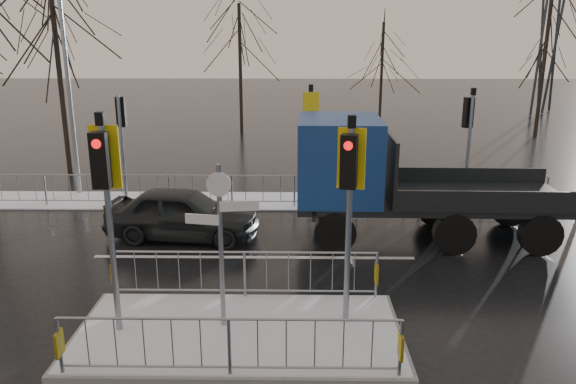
{
  "coord_description": "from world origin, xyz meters",
  "views": [
    {
      "loc": [
        1.04,
        -9.2,
        5.41
      ],
      "look_at": [
        0.86,
        3.46,
        1.8
      ],
      "focal_mm": 35.0,
      "sensor_mm": 36.0,
      "label": 1
    }
  ],
  "objects_px": {
    "street_lamp_left": "(68,61)",
    "flatbed_truck": "(376,176)",
    "car_far_lane": "(183,213)",
    "traffic_island": "(238,318)"
  },
  "relations": [
    {
      "from": "car_far_lane",
      "to": "flatbed_truck",
      "type": "height_order",
      "value": "flatbed_truck"
    },
    {
      "from": "traffic_island",
      "to": "street_lamp_left",
      "type": "distance_m",
      "value": 12.17
    },
    {
      "from": "traffic_island",
      "to": "car_far_lane",
      "type": "relative_size",
      "value": 1.46
    },
    {
      "from": "flatbed_truck",
      "to": "street_lamp_left",
      "type": "height_order",
      "value": "street_lamp_left"
    },
    {
      "from": "flatbed_truck",
      "to": "street_lamp_left",
      "type": "bearing_deg",
      "value": 156.37
    },
    {
      "from": "car_far_lane",
      "to": "street_lamp_left",
      "type": "bearing_deg",
      "value": 52.12
    },
    {
      "from": "traffic_island",
      "to": "street_lamp_left",
      "type": "relative_size",
      "value": 0.73
    },
    {
      "from": "traffic_island",
      "to": "car_far_lane",
      "type": "distance_m",
      "value": 5.52
    },
    {
      "from": "street_lamp_left",
      "to": "flatbed_truck",
      "type": "bearing_deg",
      "value": -23.63
    },
    {
      "from": "traffic_island",
      "to": "car_far_lane",
      "type": "xyz_separation_m",
      "value": [
        -1.99,
        5.14,
        0.31
      ]
    }
  ]
}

